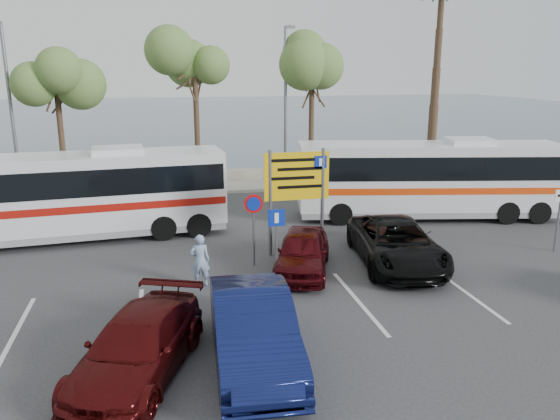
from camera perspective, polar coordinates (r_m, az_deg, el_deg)
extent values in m
plane|color=#333335|center=(15.65, 0.97, -8.61)|extent=(120.00, 120.00, 0.00)
cube|color=gray|center=(28.83, -5.46, 2.39)|extent=(44.00, 2.40, 0.15)
cube|color=#9E927E|center=(30.73, -5.93, 3.58)|extent=(48.00, 0.80, 0.60)
plane|color=#405267|center=(74.31, -9.91, 9.72)|extent=(140.00, 140.00, 0.00)
cylinder|color=#382619|center=(28.58, -21.82, 6.59)|extent=(0.28, 0.28, 5.04)
cylinder|color=#382619|center=(28.22, -8.65, 7.95)|extent=(0.28, 0.28, 5.60)
cylinder|color=#382619|center=(29.26, 3.28, 7.91)|extent=(0.28, 0.28, 5.18)
cylinder|color=#382619|center=(31.68, 15.92, 12.28)|extent=(0.48, 0.48, 10.00)
cylinder|color=slate|center=(28.44, -26.25, 9.11)|extent=(0.16, 0.16, 8.00)
cylinder|color=slate|center=(28.37, 0.57, 10.58)|extent=(0.16, 0.16, 8.00)
cylinder|color=slate|center=(27.92, 0.81, 18.63)|extent=(0.12, 0.90, 0.12)
cube|color=slate|center=(27.43, 1.06, 18.59)|extent=(0.45, 0.25, 0.12)
cylinder|color=slate|center=(18.06, -1.03, 0.63)|extent=(0.12, 0.12, 3.60)
cylinder|color=slate|center=(18.49, 4.44, 0.92)|extent=(0.12, 0.12, 3.60)
cube|color=yellow|center=(18.06, 1.76, 3.55)|extent=(2.20, 0.06, 1.60)
cube|color=#0C2699|center=(18.14, 4.27, 5.02)|extent=(0.42, 0.01, 0.42)
cylinder|color=slate|center=(17.37, -2.77, -2.36)|extent=(0.07, 0.07, 2.20)
cylinder|color=#B20C0C|center=(17.08, -2.79, 0.66)|extent=(0.60, 0.03, 0.60)
cylinder|color=slate|center=(15.94, -0.38, -3.92)|extent=(0.07, 0.07, 2.20)
cube|color=#0C2699|center=(15.66, -0.37, -0.82)|extent=(0.50, 0.03, 0.50)
cylinder|color=slate|center=(20.93, 27.04, -1.02)|extent=(0.07, 0.07, 2.20)
cube|color=silver|center=(21.17, -20.70, 1.84)|extent=(10.95, 3.16, 2.66)
cube|color=black|center=(21.08, -20.81, 3.09)|extent=(10.74, 3.19, 0.95)
cube|color=#98130B|center=(21.27, -20.59, 0.72)|extent=(10.85, 3.18, 0.27)
cube|color=gray|center=(21.49, -20.38, -1.61)|extent=(10.84, 3.13, 0.50)
cube|color=silver|center=(20.93, -21.05, 5.67)|extent=(1.91, 1.58, 0.22)
cube|color=silver|center=(23.58, 15.26, 3.50)|extent=(11.03, 4.29, 2.65)
cube|color=black|center=(23.49, 15.34, 4.63)|extent=(10.82, 4.29, 0.94)
cube|color=red|center=(23.66, 15.19, 2.49)|extent=(10.93, 4.30, 0.27)
cube|color=gray|center=(23.86, 15.05, 0.38)|extent=(10.92, 4.25, 0.49)
cube|color=silver|center=(23.35, 15.50, 6.95)|extent=(2.04, 1.75, 0.22)
imported|color=#0F1648|center=(11.91, -2.82, -12.30)|extent=(1.90, 4.85, 1.57)
imported|color=#470B0C|center=(11.87, -14.65, -13.66)|extent=(3.29, 4.80, 1.29)
imported|color=#42090D|center=(16.94, 2.37, -4.36)|extent=(2.77, 4.18, 1.32)
imported|color=black|center=(17.94, 12.05, -3.40)|extent=(3.09, 5.44, 1.43)
imported|color=#8299BD|center=(16.01, -8.36, -5.21)|extent=(0.57, 0.38, 1.56)
imported|color=#343A4E|center=(22.56, 8.41, 1.08)|extent=(1.06, 1.14, 1.88)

